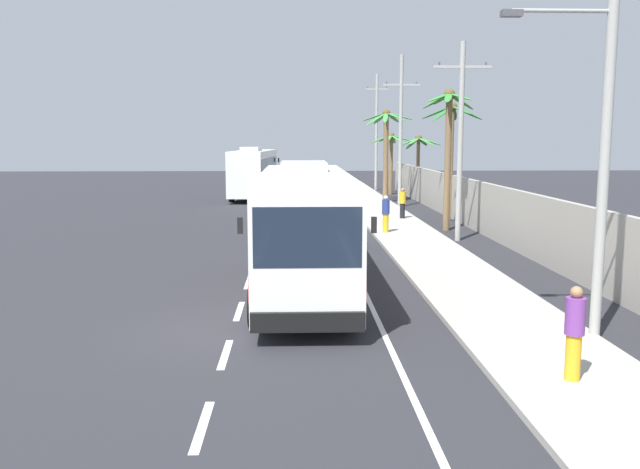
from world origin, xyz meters
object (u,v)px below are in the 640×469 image
(pedestrian_near_kerb, at_px, (574,331))
(utility_pole_mid, at_px, (460,138))
(pedestrian_midwalk, at_px, (386,213))
(palm_fourth, at_px, (391,151))
(palm_nearest, at_px, (418,150))
(palm_third, at_px, (452,135))
(coach_bus_foreground, at_px, (304,225))
(coach_bus_far_lane, at_px, (254,172))
(palm_second, at_px, (448,133))
(pedestrian_far_walk, at_px, (403,202))
(utility_pole_far, at_px, (401,129))
(motorcycle_beside_bus, at_px, (354,232))
(utility_pole_nearest, at_px, (604,104))
(palm_farthest, at_px, (386,138))
(utility_pole_distant, at_px, (376,130))

(pedestrian_near_kerb, xyz_separation_m, utility_pole_mid, (2.22, 17.98, 3.54))
(pedestrian_midwalk, xyz_separation_m, palm_fourth, (3.55, 23.46, 2.49))
(palm_nearest, distance_m, palm_third, 12.78)
(coach_bus_foreground, bearing_deg, coach_bus_far_lane, 96.11)
(pedestrian_midwalk, height_order, palm_nearest, palm_nearest)
(pedestrian_near_kerb, height_order, palm_second, palm_second)
(coach_bus_foreground, xyz_separation_m, utility_pole_mid, (7.05, 9.67, 2.61))
(palm_third, relative_size, palm_fourth, 1.30)
(coach_bus_far_lane, bearing_deg, utility_pole_mid, -64.83)
(pedestrian_midwalk, distance_m, utility_pole_mid, 5.02)
(utility_pole_mid, relative_size, palm_second, 1.26)
(coach_bus_foreground, relative_size, pedestrian_far_walk, 6.81)
(utility_pole_far, distance_m, palm_fourth, 10.43)
(coach_bus_foreground, distance_m, motorcycle_beside_bus, 8.36)
(utility_pole_nearest, bearing_deg, palm_third, 84.81)
(pedestrian_far_walk, relative_size, palm_farthest, 0.26)
(utility_pole_mid, distance_m, palm_nearest, 21.32)
(pedestrian_near_kerb, distance_m, palm_fourth, 43.46)
(coach_bus_far_lane, distance_m, palm_nearest, 12.66)
(pedestrian_far_walk, xyz_separation_m, utility_pole_distant, (1.23, 22.62, 4.24))
(utility_pole_far, bearing_deg, utility_pole_mid, -88.87)
(coach_bus_far_lane, xyz_separation_m, utility_pole_distant, (10.38, 7.84, 3.22))
(palm_nearest, bearing_deg, palm_second, -95.82)
(pedestrian_midwalk, xyz_separation_m, palm_farthest, (2.19, 16.44, 3.52))
(utility_pole_nearest, bearing_deg, utility_pole_far, 89.50)
(utility_pole_distant, height_order, palm_farthest, utility_pole_distant)
(pedestrian_far_walk, height_order, utility_pole_mid, utility_pole_mid)
(pedestrian_far_walk, xyz_separation_m, utility_pole_mid, (1.31, -7.49, 3.58))
(pedestrian_midwalk, distance_m, utility_pole_far, 14.08)
(utility_pole_nearest, xyz_separation_m, utility_pole_distant, (0.48, 45.17, -0.05))
(palm_farthest, bearing_deg, coach_bus_foreground, -102.54)
(utility_pole_nearest, height_order, palm_nearest, utility_pole_nearest)
(utility_pole_distant, xyz_separation_m, palm_third, (1.66, -21.63, -0.50))
(palm_fourth, height_order, palm_farthest, palm_farthest)
(utility_pole_far, relative_size, palm_fourth, 1.97)
(utility_pole_nearest, height_order, utility_pole_far, utility_pole_nearest)
(motorcycle_beside_bus, relative_size, palm_fourth, 0.39)
(pedestrian_far_walk, xyz_separation_m, palm_fourth, (1.85, 17.83, 2.52))
(palm_nearest, bearing_deg, coach_bus_far_lane, 175.10)
(palm_nearest, bearing_deg, utility_pole_far, -110.85)
(coach_bus_far_lane, height_order, utility_pole_nearest, utility_pole_nearest)
(utility_pole_far, height_order, palm_farthest, utility_pole_far)
(coach_bus_foreground, xyz_separation_m, pedestrian_near_kerb, (4.83, -8.32, -0.93))
(palm_second, height_order, palm_fourth, palm_second)
(pedestrian_midwalk, bearing_deg, utility_pole_mid, 145.47)
(utility_pole_mid, bearing_deg, utility_pole_distant, 90.16)
(utility_pole_mid, bearing_deg, motorcycle_beside_bus, -160.35)
(palm_nearest, bearing_deg, pedestrian_near_kerb, -96.20)
(pedestrian_near_kerb, bearing_deg, utility_pole_distant, 113.54)
(pedestrian_far_walk, bearing_deg, utility_pole_mid, -19.24)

